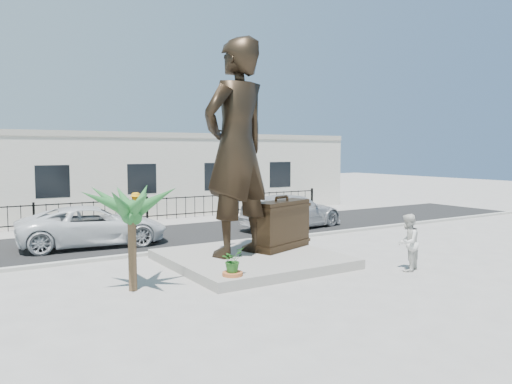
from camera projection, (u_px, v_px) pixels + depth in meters
ground at (290, 270)px, 15.43m from camera, size 100.00×100.00×0.00m
street at (185, 234)px, 22.19m from camera, size 40.00×7.00×0.01m
curb at (222, 245)px, 19.23m from camera, size 40.00×0.25×0.12m
far_sidewalk at (153, 223)px, 25.57m from camera, size 40.00×2.50×0.02m
plinth at (251, 259)px, 16.42m from camera, size 5.20×5.20×0.30m
fence at (147, 210)px, 26.20m from camera, size 22.00×0.10×1.20m
building at (122, 176)px, 29.61m from camera, size 28.00×7.00×4.40m
statue at (237, 148)px, 16.00m from camera, size 2.88×2.26×6.98m
suitcase at (282, 225)px, 17.27m from camera, size 2.49×1.52×1.67m
tourist at (408, 242)px, 15.33m from camera, size 1.06×0.96×1.77m
car_white at (93, 226)px, 19.40m from camera, size 5.84×3.15×1.56m
car_silver at (292, 211)px, 23.83m from camera, size 5.86×3.23×1.61m
worker at (136, 208)px, 25.13m from camera, size 1.19×1.01×1.59m
palm_tree at (133, 290)px, 13.22m from camera, size 1.80×1.80×3.20m
planter at (232, 279)px, 13.60m from camera, size 0.56×0.56×0.40m
shrub at (232, 260)px, 13.56m from camera, size 0.76×0.72×0.67m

